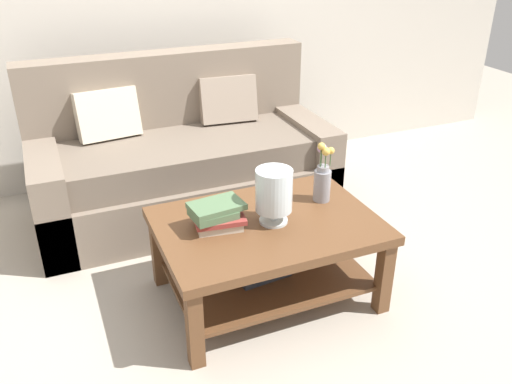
% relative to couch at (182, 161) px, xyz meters
% --- Properties ---
extents(ground_plane, '(10.00, 10.00, 0.00)m').
position_rel_couch_xyz_m(ground_plane, '(0.11, -0.90, -0.36)').
color(ground_plane, '#ADA393').
extents(couch, '(1.98, 0.90, 1.06)m').
position_rel_couch_xyz_m(couch, '(0.00, 0.00, 0.00)').
color(couch, '#7A6B5B').
rests_on(couch, ground).
extents(coffee_table, '(1.13, 0.80, 0.47)m').
position_rel_couch_xyz_m(coffee_table, '(0.13, -1.16, -0.03)').
color(coffee_table, brown).
rests_on(coffee_table, ground).
extents(book_stack_main, '(0.29, 0.22, 0.13)m').
position_rel_couch_xyz_m(book_stack_main, '(-0.13, -1.11, 0.18)').
color(book_stack_main, beige).
rests_on(book_stack_main, coffee_table).
extents(glass_hurricane_vase, '(0.19, 0.19, 0.29)m').
position_rel_couch_xyz_m(glass_hurricane_vase, '(0.16, -1.17, 0.28)').
color(glass_hurricane_vase, silver).
rests_on(glass_hurricane_vase, coffee_table).
extents(flower_pitcher, '(0.10, 0.09, 0.34)m').
position_rel_couch_xyz_m(flower_pitcher, '(0.50, -1.05, 0.24)').
color(flower_pitcher, gray).
rests_on(flower_pitcher, coffee_table).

